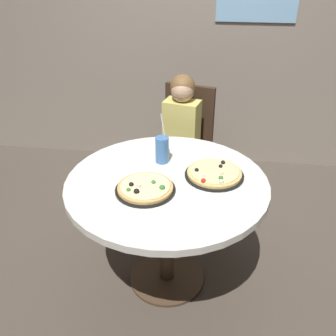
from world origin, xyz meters
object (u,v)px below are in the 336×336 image
dining_table (167,197)px  soda_cup (162,150)px  chair_wooden (185,139)px  pizza_veggie (145,188)px  pizza_cheese (214,174)px  diner_child (178,154)px

dining_table → soda_cup: size_ratio=3.65×
dining_table → chair_wooden: size_ratio=1.18×
pizza_veggie → pizza_cheese: bearing=28.4°
diner_child → pizza_cheese: (0.28, -0.73, 0.28)m
diner_child → dining_table: bearing=-88.7°
diner_child → pizza_cheese: 0.83m
pizza_veggie → diner_child: bearing=84.9°
diner_child → pizza_veggie: 0.97m
pizza_veggie → pizza_cheese: size_ratio=0.96×
chair_wooden → pizza_cheese: chair_wooden is taller
pizza_veggie → pizza_cheese: pizza_veggie is taller
dining_table → pizza_cheese: bearing=16.4°
dining_table → soda_cup: 0.29m
pizza_cheese → chair_wooden: bearing=104.7°
chair_wooden → soda_cup: size_ratio=3.09×
dining_table → diner_child: diner_child is taller
pizza_veggie → pizza_cheese: (0.36, 0.19, -0.00)m
chair_wooden → pizza_veggie: chair_wooden is taller
pizza_cheese → soda_cup: (-0.31, 0.13, 0.06)m
dining_table → soda_cup: soda_cup is taller
diner_child → pizza_veggie: size_ratio=3.38×
pizza_veggie → dining_table: bearing=49.7°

